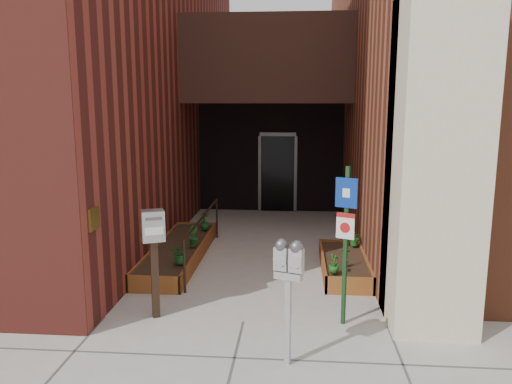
# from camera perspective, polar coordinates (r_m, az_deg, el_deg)

# --- Properties ---
(ground) EXTENTS (80.00, 80.00, 0.00)m
(ground) POSITION_cam_1_polar(r_m,az_deg,el_deg) (7.24, -1.49, -14.63)
(ground) COLOR #9E9991
(ground) RESTS_ON ground
(architecture) EXTENTS (20.00, 14.60, 10.00)m
(architecture) POSITION_cam_1_polar(r_m,az_deg,el_deg) (13.58, 0.86, 18.54)
(architecture) COLOR maroon
(architecture) RESTS_ON ground
(planter_left) EXTENTS (0.90, 3.60, 0.30)m
(planter_left) POSITION_cam_1_polar(r_m,az_deg,el_deg) (9.93, -8.80, -6.86)
(planter_left) COLOR brown
(planter_left) RESTS_ON ground
(planter_right) EXTENTS (0.80, 2.20, 0.30)m
(planter_right) POSITION_cam_1_polar(r_m,az_deg,el_deg) (9.24, 10.02, -8.23)
(planter_right) COLOR brown
(planter_right) RESTS_ON ground
(handrail) EXTENTS (0.04, 3.34, 0.90)m
(handrail) POSITION_cam_1_polar(r_m,az_deg,el_deg) (9.62, -6.07, -3.58)
(handrail) COLOR black
(handrail) RESTS_ON ground
(parking_meter) EXTENTS (0.35, 0.22, 1.53)m
(parking_meter) POSITION_cam_1_polar(r_m,az_deg,el_deg) (5.75, 3.75, -8.71)
(parking_meter) COLOR #B5B5B8
(parking_meter) RESTS_ON ground
(sign_post) EXTENTS (0.28, 0.15, 2.21)m
(sign_post) POSITION_cam_1_polar(r_m,az_deg,el_deg) (6.82, 10.21, -4.20)
(sign_post) COLOR #143818
(sign_post) RESTS_ON ground
(payment_dropbox) EXTENTS (0.38, 0.33, 1.57)m
(payment_dropbox) POSITION_cam_1_polar(r_m,az_deg,el_deg) (7.15, -11.64, -5.49)
(payment_dropbox) COLOR black
(payment_dropbox) RESTS_ON ground
(shrub_left_a) EXTENTS (0.47, 0.47, 0.37)m
(shrub_left_a) POSITION_cam_1_polar(r_m,az_deg,el_deg) (8.74, -8.61, -6.87)
(shrub_left_a) COLOR #18551D
(shrub_left_a) RESTS_ON planter_left
(shrub_left_b) EXTENTS (0.30, 0.30, 0.39)m
(shrub_left_b) POSITION_cam_1_polar(r_m,az_deg,el_deg) (9.70, -7.22, -5.01)
(shrub_left_b) COLOR #195A1C
(shrub_left_b) RESTS_ON planter_left
(shrub_left_c) EXTENTS (0.27, 0.27, 0.34)m
(shrub_left_c) POSITION_cam_1_polar(r_m,az_deg,el_deg) (10.91, -5.87, -3.37)
(shrub_left_c) COLOR #17531D
(shrub_left_c) RESTS_ON planter_left
(shrub_left_d) EXTENTS (0.19, 0.19, 0.32)m
(shrub_left_d) POSITION_cam_1_polar(r_m,az_deg,el_deg) (11.32, -6.07, -2.93)
(shrub_left_d) COLOR #275B1A
(shrub_left_d) RESTS_ON planter_left
(shrub_right_a) EXTENTS (0.23, 0.23, 0.32)m
(shrub_right_a) POSITION_cam_1_polar(r_m,az_deg,el_deg) (8.27, 8.92, -8.08)
(shrub_right_a) COLOR #1F5B1A
(shrub_right_a) RESTS_ON planter_right
(shrub_right_b) EXTENTS (0.17, 0.17, 0.31)m
(shrub_right_b) POSITION_cam_1_polar(r_m,az_deg,el_deg) (8.68, 10.21, -7.22)
(shrub_right_b) COLOR #22611B
(shrub_right_b) RESTS_ON planter_right
(shrub_right_c) EXTENTS (0.41, 0.41, 0.32)m
(shrub_right_c) POSITION_cam_1_polar(r_m,az_deg,el_deg) (9.82, 11.17, -5.15)
(shrub_right_c) COLOR #1B601D
(shrub_right_c) RESTS_ON planter_right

